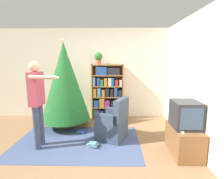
{
  "coord_description": "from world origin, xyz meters",
  "views": [
    {
      "loc": [
        0.49,
        -2.88,
        1.72
      ],
      "look_at": [
        0.41,
        1.02,
        1.05
      ],
      "focal_mm": 28.0,
      "sensor_mm": 36.0,
      "label": 1
    }
  ],
  "objects_px": {
    "bookshelf": "(107,92)",
    "potted_plant": "(98,57)",
    "television": "(186,114)",
    "armchair": "(113,125)",
    "standing_person": "(37,98)",
    "christmas_tree": "(65,82)"
  },
  "relations": [
    {
      "from": "bookshelf",
      "to": "potted_plant",
      "type": "relative_size",
      "value": 4.82
    },
    {
      "from": "television",
      "to": "potted_plant",
      "type": "distance_m",
      "value": 2.81
    },
    {
      "from": "potted_plant",
      "to": "armchair",
      "type": "bearing_deg",
      "value": -72.26
    },
    {
      "from": "television",
      "to": "standing_person",
      "type": "relative_size",
      "value": 0.3
    },
    {
      "from": "television",
      "to": "armchair",
      "type": "height_order",
      "value": "television"
    },
    {
      "from": "christmas_tree",
      "to": "armchair",
      "type": "relative_size",
      "value": 2.41
    },
    {
      "from": "television",
      "to": "potted_plant",
      "type": "xyz_separation_m",
      "value": [
        -1.74,
        1.96,
        1.02
      ]
    },
    {
      "from": "bookshelf",
      "to": "standing_person",
      "type": "relative_size",
      "value": 0.94
    },
    {
      "from": "potted_plant",
      "to": "christmas_tree",
      "type": "bearing_deg",
      "value": -138.37
    },
    {
      "from": "television",
      "to": "standing_person",
      "type": "distance_m",
      "value": 2.76
    },
    {
      "from": "bookshelf",
      "to": "potted_plant",
      "type": "distance_m",
      "value": 1.02
    },
    {
      "from": "television",
      "to": "armchair",
      "type": "xyz_separation_m",
      "value": [
        -1.3,
        0.59,
        -0.43
      ]
    },
    {
      "from": "christmas_tree",
      "to": "potted_plant",
      "type": "relative_size",
      "value": 6.74
    },
    {
      "from": "bookshelf",
      "to": "christmas_tree",
      "type": "distance_m",
      "value": 1.3
    },
    {
      "from": "bookshelf",
      "to": "armchair",
      "type": "distance_m",
      "value": 1.45
    },
    {
      "from": "standing_person",
      "to": "potted_plant",
      "type": "bearing_deg",
      "value": 154.25
    },
    {
      "from": "bookshelf",
      "to": "armchair",
      "type": "relative_size",
      "value": 1.73
    },
    {
      "from": "armchair",
      "to": "standing_person",
      "type": "xyz_separation_m",
      "value": [
        -1.45,
        -0.4,
        0.68
      ]
    },
    {
      "from": "bookshelf",
      "to": "armchair",
      "type": "bearing_deg",
      "value": -82.16
    },
    {
      "from": "armchair",
      "to": "potted_plant",
      "type": "distance_m",
      "value": 2.04
    },
    {
      "from": "bookshelf",
      "to": "armchair",
      "type": "height_order",
      "value": "bookshelf"
    },
    {
      "from": "bookshelf",
      "to": "standing_person",
      "type": "xyz_separation_m",
      "value": [
        -1.26,
        -1.76,
        0.22
      ]
    }
  ]
}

